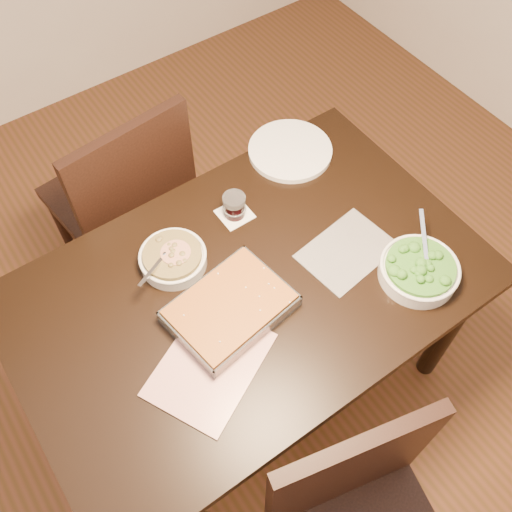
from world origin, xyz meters
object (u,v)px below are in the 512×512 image
broccoli_bowl (419,270)px  wine_tumbler (234,205)px  stew_bowl (173,258)px  dinner_plate (290,150)px  table (249,300)px  chair_far (126,198)px  baking_dish (230,309)px

broccoli_bowl → wine_tumbler: bearing=122.0°
stew_bowl → dinner_plate: stew_bowl is taller
table → chair_far: bearing=98.1°
table → wine_tumbler: bearing=65.1°
baking_dish → table: bearing=18.9°
wine_tumbler → dinner_plate: (0.31, 0.12, -0.04)m
table → dinner_plate: 0.57m
table → dinner_plate: (0.42, 0.36, 0.11)m
table → wine_tumbler: 0.30m
wine_tumbler → baking_dish: bearing=-125.8°
table → dinner_plate: size_ratio=4.78×
table → baking_dish: (-0.10, -0.05, 0.12)m
broccoli_bowl → wine_tumbler: (-0.32, 0.51, 0.01)m
table → chair_far: size_ratio=1.42×
dinner_plate → chair_far: 0.65m
broccoli_bowl → dinner_plate: 0.63m
baking_dish → wine_tumbler: wine_tumbler is taller
table → dinner_plate: dinner_plate is taller
chair_far → broccoli_bowl: bearing=113.1°
stew_bowl → broccoli_bowl: size_ratio=0.85×
dinner_plate → stew_bowl: bearing=-163.7°
dinner_plate → chair_far: (-0.52, 0.32, -0.21)m
broccoli_bowl → stew_bowl: bearing=141.4°
stew_bowl → wine_tumbler: wine_tumbler is taller
stew_bowl → chair_far: 0.54m
dinner_plate → chair_far: size_ratio=0.30×
broccoli_bowl → dinner_plate: size_ratio=0.85×
stew_bowl → baking_dish: size_ratio=0.58×
broccoli_bowl → baking_dish: (-0.53, 0.22, -0.00)m
baking_dish → chair_far: bearing=81.5°
table → stew_bowl: stew_bowl is taller
stew_bowl → table: bearing=-53.2°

